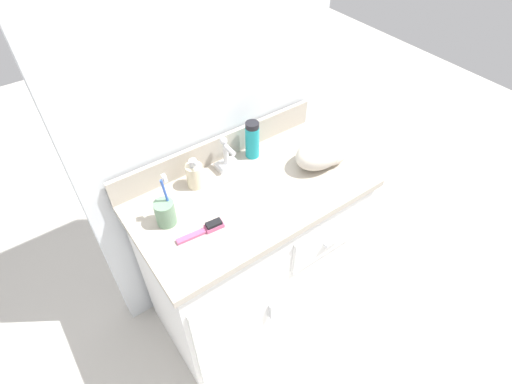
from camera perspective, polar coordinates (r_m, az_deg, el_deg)
The scene contains 10 objects.
ground_plane at distance 2.12m, azimuth -0.40°, elevation -14.92°, with size 6.00×6.00×0.00m, color beige.
wall_back at distance 1.50m, azimuth -7.36°, elevation 15.48°, with size 1.09×0.08×2.20m, color silver.
vanity at distance 1.78m, azimuth -0.44°, elevation -8.46°, with size 0.91×0.51×0.77m.
backsplash at distance 1.61m, azimuth -5.42°, elevation 6.21°, with size 0.91×0.02×0.11m.
sink_faucet at distance 1.58m, azimuth -4.23°, elevation 4.92°, with size 0.09×0.09×0.14m.
toothbrush_cup at distance 1.40m, azimuth -12.83°, elevation -2.83°, with size 0.07×0.07×0.21m.
soap_dispenser at distance 1.51m, azimuth -8.74°, elevation 2.45°, with size 0.06×0.07×0.13m.
shaving_cream_can at distance 1.61m, azimuth -0.53°, elevation 7.47°, with size 0.06×0.06×0.16m.
hairbrush at distance 1.38m, azimuth -7.04°, elevation -5.23°, with size 0.17×0.04×0.03m.
hand_towel at distance 1.61m, azimuth 9.51°, elevation 5.52°, with size 0.22×0.15×0.12m.
Camera 1 is at (-0.60, -0.87, 1.83)m, focal length 28.00 mm.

